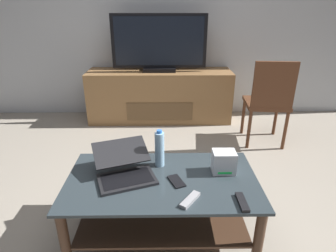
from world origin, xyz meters
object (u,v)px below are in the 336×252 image
Objects in this scene: media_cabinet at (160,96)px; laptop at (124,168)px; television at (159,44)px; coffee_table at (162,196)px; soundbar_remote at (190,200)px; water_bottle_near at (160,149)px; cell_phone at (176,181)px; tv_remote at (242,202)px; dining_chair at (269,99)px; router_box at (224,162)px.

media_cabinet reaches higher than laptop.
television reaches higher than media_cabinet.
media_cabinet is 0.67m from television.
coffee_table is 2.55× the size of laptop.
soundbar_remote is at bearing -54.63° from coffee_table.
television is 4.43× the size of water_bottle_near.
media_cabinet reaches higher than cell_phone.
cell_phone is 0.42m from tv_remote.
tv_remote is at bearing -53.18° from cell_phone.
dining_chair is 1.72m from tv_remote.
television is at bearing 147.15° from dining_chair.
television is 8.40× the size of cell_phone.
coffee_table is 0.17m from cell_phone.
water_bottle_near reaches higher than coffee_table.
tv_remote and soundbar_remote have the same top height.
soundbar_remote is at bearing -65.80° from water_bottle_near.
television reaches higher than water_bottle_near.
water_bottle_near is at bearing -89.25° from media_cabinet.
laptop is at bearing -95.61° from television.
coffee_table is 0.46m from router_box.
cell_phone is at bearing -86.42° from television.
dining_chair reaches higher than router_box.
tv_remote is at bearing -78.11° from television.
coffee_table is 7.63× the size of soundbar_remote.
cell_phone is at bearing -86.46° from media_cabinet.
cell_phone is (0.11, -0.20, -0.12)m from water_bottle_near.
television is 2.45m from tv_remote.
soundbar_remote is (-0.25, -0.30, -0.07)m from router_box.
laptop reaches higher than tv_remote.
media_cabinet is 1.42m from dining_chair.
soundbar_remote is at bearing -121.91° from dining_chair.
coffee_table is at bearing 149.72° from tv_remote.
coffee_table is 1.04× the size of television.
tv_remote is at bearing -41.89° from water_bottle_near.
media_cabinet is 1.95m from water_bottle_near.
dining_chair is (1.17, -0.78, 0.20)m from media_cabinet.
tv_remote is 0.29m from soundbar_remote.
laptop is 0.49m from soundbar_remote.
dining_chair is at bearing 94.04° from soundbar_remote.
water_bottle_near is 1.90× the size of cell_phone.
water_bottle_near reaches higher than tv_remote.
dining_chair is 1.83m from soundbar_remote.
tv_remote reaches higher than cell_phone.
router_box is (0.45, -2.01, -0.49)m from television.
laptop is at bearing -136.81° from dining_chair.
water_bottle_near is (-1.15, -1.16, 0.03)m from dining_chair.
media_cabinet is 13.29× the size of cell_phone.
television is 2.38m from soundbar_remote.
tv_remote is (-0.68, -1.58, -0.08)m from dining_chair.
router_box is 0.57× the size of water_bottle_near.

